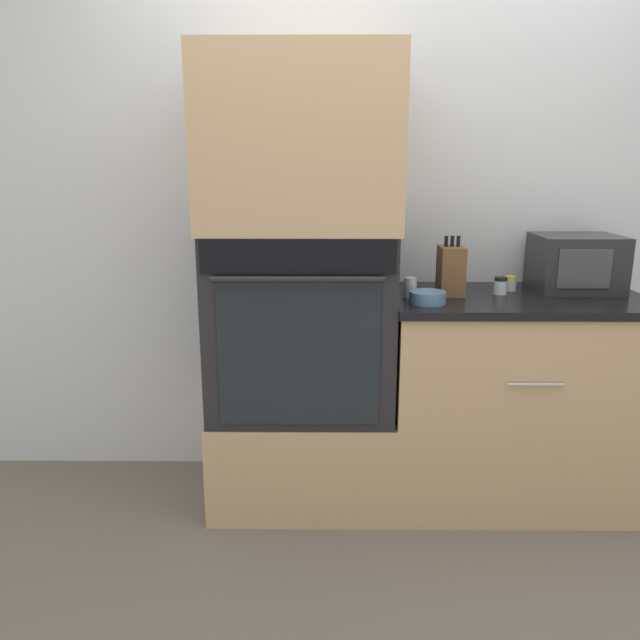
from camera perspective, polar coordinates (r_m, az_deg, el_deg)
name	(u,v)px	position (r m, az deg, el deg)	size (l,w,h in m)	color
ground_plane	(395,530)	(2.76, 6.85, -18.52)	(12.00, 12.00, 0.00)	#6B6056
wall_back	(388,215)	(2.96, 6.25, 9.50)	(8.00, 0.05, 2.50)	silver
oven_cabinet_base	(302,449)	(2.90, -1.62, -11.73)	(0.79, 0.60, 0.44)	tan
wall_oven	(301,320)	(2.69, -1.71, -0.05)	(0.77, 0.64, 0.78)	black
oven_cabinet_upper	(300,143)	(2.61, -1.83, 15.87)	(0.79, 0.60, 0.70)	tan
counter_unit	(510,398)	(2.92, 16.97, -6.86)	(1.08, 0.63, 0.94)	tan
microwave	(576,263)	(2.96, 22.35, 4.84)	(0.36, 0.30, 0.24)	#232326
knife_block	(451,270)	(2.72, 11.87, 4.46)	(0.10, 0.15, 0.25)	brown
bowl	(427,297)	(2.54, 9.80, 2.06)	(0.15, 0.15, 0.05)	#517599
condiment_jar_near	(500,286)	(2.79, 16.17, 3.03)	(0.06, 0.06, 0.07)	silver
condiment_jar_mid	(510,284)	(2.88, 17.00, 3.21)	(0.05, 0.05, 0.06)	silver
condiment_jar_far	(410,288)	(2.64, 8.24, 2.93)	(0.05, 0.05, 0.08)	silver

